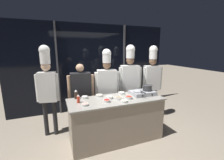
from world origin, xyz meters
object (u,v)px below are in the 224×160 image
Objects in this scene: chef_head at (47,83)px; portable_stove at (143,93)px; chef_pastry at (152,77)px; prep_bowl_bean_sprouts at (121,93)px; prep_bowl_garlic at (109,97)px; prep_bowl_mushrooms at (119,98)px; chef_line at (130,78)px; person_guest at (81,91)px; prep_bowl_shrimp at (85,104)px; prep_bowl_onion at (85,97)px; stock_pot at (147,87)px; prep_bowl_chili_flakes at (129,97)px; frying_pan at (138,90)px; chef_sous at (107,83)px; prep_bowl_chicken at (99,95)px; prep_bowl_bell_pepper at (107,101)px; squeeze_bottle_soy at (76,94)px; prep_bowl_noodles at (124,101)px; squeeze_bottle_chili at (78,99)px.

portable_stove is at bearing 172.28° from chef_head.
prep_bowl_bean_sprouts is at bearing 29.18° from chef_pastry.
prep_bowl_garlic reaches higher than prep_bowl_mushrooms.
chef_line is 0.68m from chef_pastry.
chef_pastry reaches higher than person_guest.
prep_bowl_garlic reaches higher than prep_bowl_shrimp.
prep_bowl_onion is at bearing -179.39° from prep_bowl_bean_sprouts.
stock_pot is at bearing 7.26° from prep_bowl_mushrooms.
chef_line reaches higher than prep_bowl_chili_flakes.
chef_sous is (-0.52, 0.62, 0.07)m from frying_pan.
prep_bowl_chicken is at bearing 164.47° from frying_pan.
person_guest reaches higher than prep_bowl_shrimp.
chef_pastry is at bearing 41.55° from portable_stove.
person_guest is (-0.48, 0.64, 0.01)m from prep_bowl_garlic.
prep_bowl_bell_pepper is at bearing 79.66° from chef_sous.
squeeze_bottle_soy is 1.01m from prep_bowl_noodles.
prep_bowl_chili_flakes reaches higher than prep_bowl_garlic.
chef_line is at bearing 43.95° from prep_bowl_bean_sprouts.
person_guest is (-1.40, 0.66, -0.12)m from stock_pot.
frying_pan is 3.14× the size of prep_bowl_shrimp.
chef_sous is (-0.76, 0.61, 0.03)m from stock_pot.
frying_pan is at bearing 154.65° from person_guest.
chef_line is (-0.13, 0.62, 0.10)m from stock_pot.
frying_pan is at bearing -0.32° from squeeze_bottle_chili.
frying_pan is at bearing -15.53° from prep_bowl_chicken.
prep_bowl_chicken is 1.68m from chef_pastry.
prep_bowl_garlic is 0.08× the size of chef_sous.
stock_pot is 1.49m from prep_bowl_shrimp.
prep_bowl_onion is at bearing 171.70° from stock_pot.
prep_bowl_bean_sprouts is (-0.55, 0.21, -0.13)m from stock_pot.
portable_stove is 3.42× the size of prep_bowl_chili_flakes.
stock_pot reaches higher than prep_bowl_chili_flakes.
chef_pastry reaches higher than stock_pot.
prep_bowl_garlic is at bearing 131.54° from person_guest.
person_guest is at bearing 150.06° from frying_pan.
prep_bowl_shrimp is at bearing -176.84° from prep_bowl_chili_flakes.
squeeze_bottle_chili is at bearing 179.68° from frying_pan.
prep_bowl_shrimp is at bearing -176.58° from prep_bowl_bell_pepper.
frying_pan reaches higher than prep_bowl_onion.
prep_bowl_onion reaches higher than prep_bowl_shrimp.
frying_pan is at bearing -10.26° from prep_bowl_onion.
frying_pan reaches higher than prep_bowl_bell_pepper.
stock_pot is 1.48× the size of prep_bowl_chili_flakes.
prep_bowl_onion is 0.06× the size of chef_head.
chef_sous is at bearing 136.20° from portable_stove.
prep_bowl_bell_pepper is (-1.04, -0.16, -0.13)m from stock_pot.
prep_bowl_garlic is (0.12, 0.18, 0.00)m from prep_bowl_bell_pepper.
prep_bowl_bell_pepper reaches higher than prep_bowl_shrimp.
prep_bowl_chili_flakes is at bearing -156.53° from frying_pan.
squeeze_bottle_chili is at bearing 161.21° from prep_bowl_noodles.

